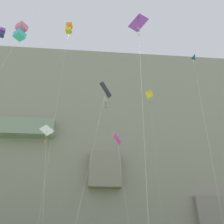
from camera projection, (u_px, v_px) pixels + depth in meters
name	position (u px, v px, depth m)	size (l,w,h in m)	color
cliff_face	(104.00, 146.00, 77.60)	(180.00, 25.25, 62.22)	gray
kite_box_upper_mid	(69.00, 28.00, 39.26)	(1.05, 2.44, 34.39)	orange
kite_diamond_low_center	(47.00, 135.00, 25.09)	(2.65, 3.36, 13.62)	white
kite_diamond_upper_left	(149.00, 97.00, 52.16)	(2.23, 1.68, 32.76)	yellow
kite_diamond_high_left	(105.00, 91.00, 30.29)	(3.90, 4.98, 20.84)	black
kite_diamond_far_right	(138.00, 25.00, 26.26)	(2.68, 5.03, 24.89)	purple
kite_box_low_left	(20.00, 32.00, 23.66)	(2.53, 3.91, 21.45)	pink
kite_diamond_low_right	(118.00, 142.00, 30.24)	(1.82, 3.58, 14.97)	#CC3399
kite_box_far_left	(2.00, 33.00, 36.70)	(1.21, 2.83, 31.58)	purple
kite_delta_upper_right	(193.00, 69.00, 37.44)	(2.99, 4.15, 28.49)	blue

